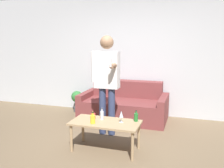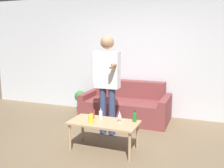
# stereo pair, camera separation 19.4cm
# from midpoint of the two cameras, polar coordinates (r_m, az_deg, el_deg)

# --- Properties ---
(ground_plane) EXTENTS (16.00, 16.00, 0.00)m
(ground_plane) POSITION_cam_midpoint_polar(r_m,az_deg,el_deg) (3.91, -4.50, -15.63)
(ground_plane) COLOR #756047
(wall_back) EXTENTS (8.00, 0.06, 2.70)m
(wall_back) POSITION_cam_midpoint_polar(r_m,az_deg,el_deg) (5.69, 4.11, 6.58)
(wall_back) COLOR silver
(wall_back) RESTS_ON ground_plane
(couch) EXTENTS (1.83, 0.93, 0.80)m
(couch) POSITION_cam_midpoint_polar(r_m,az_deg,el_deg) (5.41, 1.75, -4.96)
(couch) COLOR brown
(couch) RESTS_ON ground_plane
(coffee_table) EXTENTS (1.06, 0.53, 0.46)m
(coffee_table) POSITION_cam_midpoint_polar(r_m,az_deg,el_deg) (3.88, -2.97, -9.36)
(coffee_table) COLOR tan
(coffee_table) RESTS_ON ground_plane
(bottle_orange) EXTENTS (0.06, 0.06, 0.19)m
(bottle_orange) POSITION_cam_midpoint_polar(r_m,az_deg,el_deg) (3.94, -3.74, -7.10)
(bottle_orange) COLOR silver
(bottle_orange) RESTS_ON coffee_table
(bottle_green) EXTENTS (0.07, 0.07, 0.18)m
(bottle_green) POSITION_cam_midpoint_polar(r_m,az_deg,el_deg) (3.78, -5.91, -7.93)
(bottle_green) COLOR yellow
(bottle_green) RESTS_ON coffee_table
(bottle_dark) EXTENTS (0.06, 0.06, 0.17)m
(bottle_dark) POSITION_cam_midpoint_polar(r_m,az_deg,el_deg) (3.87, 4.07, -7.52)
(bottle_dark) COLOR #23752D
(bottle_dark) RESTS_ON coffee_table
(wine_glass_near) EXTENTS (0.06, 0.06, 0.18)m
(wine_glass_near) POSITION_cam_midpoint_polar(r_m,az_deg,el_deg) (3.79, 0.66, -7.00)
(wine_glass_near) COLOR silver
(wine_glass_near) RESTS_ON coffee_table
(cup_on_table) EXTENTS (0.08, 0.08, 0.08)m
(cup_on_table) POSITION_cam_midpoint_polar(r_m,az_deg,el_deg) (4.01, -5.73, -7.30)
(cup_on_table) COLOR red
(cup_on_table) RESTS_ON coffee_table
(person_standing_front) EXTENTS (0.51, 0.45, 1.77)m
(person_standing_front) POSITION_cam_midpoint_polar(r_m,az_deg,el_deg) (4.38, -2.52, 1.60)
(person_standing_front) COLOR navy
(person_standing_front) RESTS_ON ground_plane
(potted_plant) EXTENTS (0.27, 0.27, 0.49)m
(potted_plant) POSITION_cam_midpoint_polar(r_m,az_deg,el_deg) (6.02, -8.93, -3.28)
(potted_plant) COLOR #4C4C51
(potted_plant) RESTS_ON ground_plane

